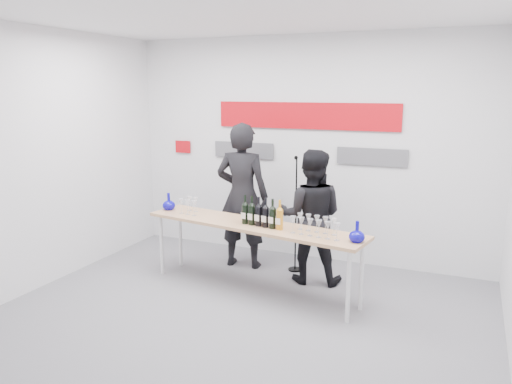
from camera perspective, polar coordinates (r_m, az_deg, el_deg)
ground at (r=5.38m, az=-1.42°, el=-13.63°), size 5.00×5.00×0.00m
back_wall at (r=6.78m, az=5.64°, el=4.88°), size 5.00×0.04×3.00m
signage at (r=6.74m, az=5.16°, el=7.46°), size 3.38×0.02×0.79m
tasting_table at (r=5.68m, az=-0.40°, el=-4.21°), size 2.73×0.96×0.80m
wine_bottles at (r=5.51m, az=0.69°, el=-2.31°), size 0.53×0.16×0.33m
decanter_left at (r=6.38m, az=-9.94°, el=-1.05°), size 0.16×0.16×0.21m
decanter_right at (r=5.08m, az=11.47°, el=-4.45°), size 0.16×0.16×0.21m
glasses_left at (r=6.16m, az=-7.60°, el=-1.58°), size 0.26×0.25×0.18m
glasses_right at (r=5.26m, az=6.81°, el=-3.89°), size 0.56×0.30×0.18m
presenter_left at (r=6.45m, az=-1.58°, el=-0.44°), size 0.73×0.52×1.89m
presenter_right at (r=5.99m, az=6.30°, el=-2.81°), size 0.88×0.74×1.61m
mic_stand at (r=6.40m, az=4.52°, el=-5.08°), size 0.17×0.17×1.50m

